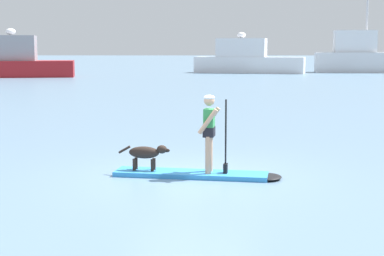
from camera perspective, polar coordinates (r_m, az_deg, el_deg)
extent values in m
plane|color=slate|center=(12.87, -0.10, -4.56)|extent=(400.00, 400.00, 0.00)
cube|color=#338CD8|center=(12.86, -0.10, -4.35)|extent=(3.31, 1.18, 0.10)
ellipsoid|color=black|center=(12.68, 7.15, -4.57)|extent=(0.65, 0.74, 0.10)
cylinder|color=tan|center=(12.84, 1.69, -2.36)|extent=(0.12, 0.12, 0.78)
cylinder|color=tan|center=(12.59, 1.52, -2.56)|extent=(0.12, 0.12, 0.78)
cube|color=black|center=(12.64, 1.61, -0.35)|extent=(0.27, 0.39, 0.20)
cube|color=#338C4C|center=(12.61, 1.62, 0.55)|extent=(0.25, 0.37, 0.56)
sphere|color=tan|center=(12.57, 1.63, 2.59)|extent=(0.22, 0.22, 0.22)
ellipsoid|color=white|center=(12.56, 1.63, 2.87)|extent=(0.23, 0.23, 0.11)
cylinder|color=tan|center=(12.80, 1.74, 0.81)|extent=(0.43, 0.15, 0.54)
cylinder|color=tan|center=(12.42, 1.49, 0.61)|extent=(0.43, 0.15, 0.54)
cylinder|color=black|center=(12.61, 3.19, -0.80)|extent=(0.04, 0.04, 1.54)
cube|color=black|center=(12.72, 3.16, -3.79)|extent=(0.11, 0.19, 0.20)
ellipsoid|color=#2D231E|center=(12.99, -4.53, -2.30)|extent=(0.69, 0.32, 0.26)
ellipsoid|color=#2D231E|center=(12.88, -2.84, -2.02)|extent=(0.24, 0.19, 0.18)
ellipsoid|color=black|center=(12.86, -2.36, -2.12)|extent=(0.13, 0.10, 0.08)
cylinder|color=#2D231E|center=(13.09, -6.36, -2.03)|extent=(0.27, 0.09, 0.18)
cylinder|color=#2D231E|center=(13.06, -3.58, -3.38)|extent=(0.07, 0.07, 0.25)
cylinder|color=#2D231E|center=(12.91, -3.74, -3.51)|extent=(0.07, 0.07, 0.25)
cylinder|color=#2D231E|center=(13.16, -5.27, -3.32)|extent=(0.07, 0.07, 0.25)
cylinder|color=#2D231E|center=(13.01, -5.45, -3.44)|extent=(0.07, 0.07, 0.25)
cube|color=maroon|center=(58.55, -15.85, 5.36)|extent=(10.26, 5.13, 1.50)
cube|color=gray|center=(58.73, -16.61, 7.20)|extent=(4.80, 3.34, 2.31)
ellipsoid|color=white|center=(58.75, -16.67, 8.67)|extent=(0.90, 0.90, 0.60)
cube|color=white|center=(65.39, 5.41, 5.91)|extent=(11.92, 5.30, 1.72)
cube|color=silver|center=(65.31, 4.66, 7.53)|extent=(5.55, 3.14, 1.96)
ellipsoid|color=white|center=(65.32, 4.67, 8.69)|extent=(0.90, 0.90, 0.60)
cube|color=silver|center=(69.06, 15.57, 5.95)|extent=(9.99, 4.09, 2.19)
cube|color=silver|center=(68.87, 15.04, 7.86)|extent=(4.59, 2.80, 2.36)
cylinder|color=silver|center=(69.27, 16.13, 10.52)|extent=(0.20, 0.20, 8.90)
cylinder|color=silver|center=(68.87, 15.04, 7.87)|extent=(3.41, 0.45, 0.14)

